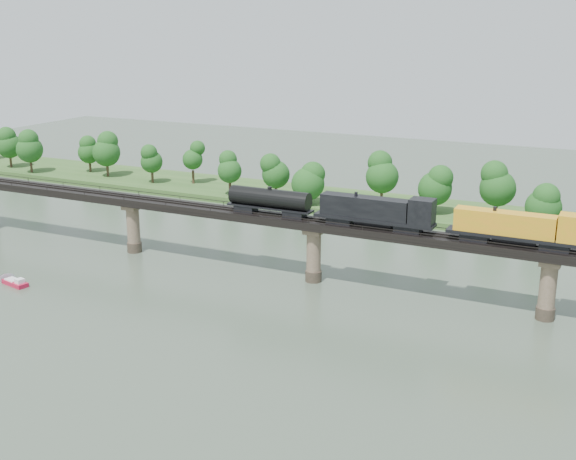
% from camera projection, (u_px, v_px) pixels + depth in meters
% --- Properties ---
extents(ground, '(400.00, 400.00, 0.00)m').
position_uv_depth(ground, '(230.00, 345.00, 104.87)').
color(ground, '#384737').
rests_on(ground, ground).
extents(far_bank, '(300.00, 24.00, 1.60)m').
position_uv_depth(far_bank, '(404.00, 209.00, 178.15)').
color(far_bank, '#2E5120').
rests_on(far_bank, ground).
extents(bridge, '(236.00, 30.00, 11.50)m').
position_uv_depth(bridge, '(314.00, 252.00, 129.30)').
color(bridge, '#473A2D').
rests_on(bridge, ground).
extents(bridge_superstructure, '(220.00, 4.90, 0.75)m').
position_uv_depth(bridge_superstructure, '(314.00, 218.00, 127.54)').
color(bridge_superstructure, black).
rests_on(bridge_superstructure, bridge).
extents(far_treeline, '(289.06, 17.54, 13.60)m').
position_uv_depth(far_treeline, '(367.00, 177.00, 175.49)').
color(far_treeline, '#382619').
rests_on(far_treeline, far_bank).
extents(freight_train, '(85.11, 3.32, 5.86)m').
position_uv_depth(freight_train, '(467.00, 222.00, 115.65)').
color(freight_train, black).
rests_on(freight_train, bridge).
extents(motorboat, '(5.87, 3.17, 1.56)m').
position_uv_depth(motorboat, '(15.00, 282.00, 128.54)').
color(motorboat, '#B41432').
rests_on(motorboat, ground).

